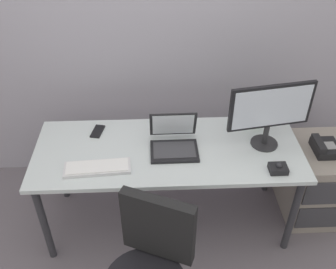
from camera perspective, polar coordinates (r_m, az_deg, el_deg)
The scene contains 11 objects.
ground_plane at distance 3.04m, azimuth 0.00°, elevation -12.43°, with size 8.00×8.00×0.00m, color slate.
back_wall at distance 2.80m, azimuth -0.67°, elevation 18.31°, with size 6.00×0.10×2.80m, color #9D99A7.
desk at distance 2.58m, azimuth 0.00°, elevation -3.34°, with size 1.77×0.69×0.71m.
file_cabinet at distance 3.10m, azimuth 20.91°, elevation -6.33°, with size 0.42×0.53×0.59m.
desk_phone at distance 2.88m, azimuth 22.31°, elevation -1.78°, with size 0.17×0.20×0.09m.
monitor_main at distance 2.50m, azimuth 15.02°, elevation 3.49°, with size 0.55×0.18×0.45m.
keyboard at distance 2.42m, azimuth -10.45°, elevation -4.87°, with size 0.42×0.16×0.03m.
laptop at distance 2.51m, azimuth 0.87°, elevation -0.99°, with size 0.31×0.29×0.23m.
trackball_mouse at distance 2.45m, azimuth 16.08°, elevation -4.84°, with size 0.11×0.09×0.07m.
coffee_mug at distance 2.78m, azimuth 12.68°, elevation 2.13°, with size 0.09×0.08×0.09m.
cell_phone at distance 2.72m, azimuth -10.43°, elevation 0.46°, with size 0.07×0.14×0.01m, color black.
Camera 1 is at (-0.09, -1.94, 2.33)m, focal length 40.98 mm.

